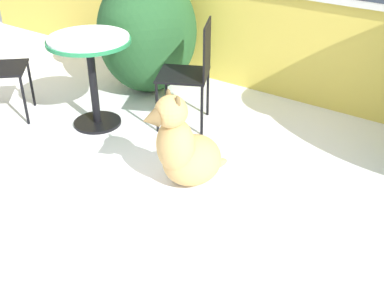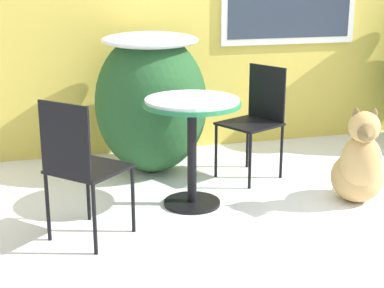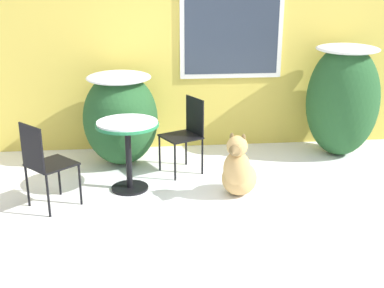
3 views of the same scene
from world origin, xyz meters
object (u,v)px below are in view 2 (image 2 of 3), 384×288
(patio_table, at_px, (192,122))
(patio_chair_near_table, at_px, (256,116))
(patio_chair_far_side, at_px, (81,164))
(dog, at_px, (359,167))

(patio_table, relative_size, patio_chair_near_table, 0.87)
(patio_chair_far_side, bearing_deg, patio_table, -107.14)
(patio_chair_far_side, xyz_separation_m, dog, (1.99, 0.09, -0.23))
(patio_table, distance_m, patio_chair_near_table, 0.84)
(patio_table, bearing_deg, patio_chair_near_table, 35.34)
(patio_table, distance_m, patio_chair_far_side, 0.91)
(patio_chair_near_table, bearing_deg, patio_table, -80.58)
(patio_chair_near_table, bearing_deg, dog, 6.07)
(patio_chair_near_table, distance_m, patio_chair_far_side, 1.73)
(patio_chair_near_table, relative_size, patio_chair_far_side, 1.00)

